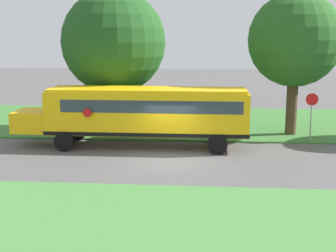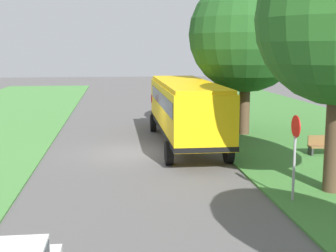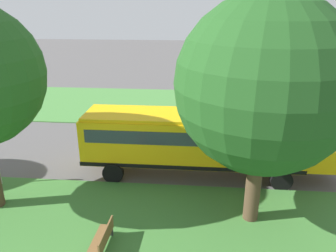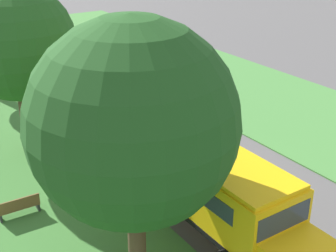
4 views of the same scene
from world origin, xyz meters
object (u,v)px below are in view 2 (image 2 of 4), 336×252
school_bus (185,106)px  stop_sign (295,148)px  oak_tree_beside_bus (244,34)px  park_bench (326,146)px

school_bus → stop_sign: (-2.00, 9.20, -0.19)m
oak_tree_beside_bus → park_bench: (-2.38, 5.32, -5.01)m
school_bus → oak_tree_beside_bus: size_ratio=1.45×
school_bus → park_bench: size_ratio=7.69×
school_bus → park_bench: (-5.89, 3.20, -1.45)m
oak_tree_beside_bus → stop_sign: bearing=82.4°
stop_sign → park_bench: 7.27m
school_bus → park_bench: 6.86m
oak_tree_beside_bus → stop_sign: oak_tree_beside_bus is taller
stop_sign → park_bench: size_ratio=1.70×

